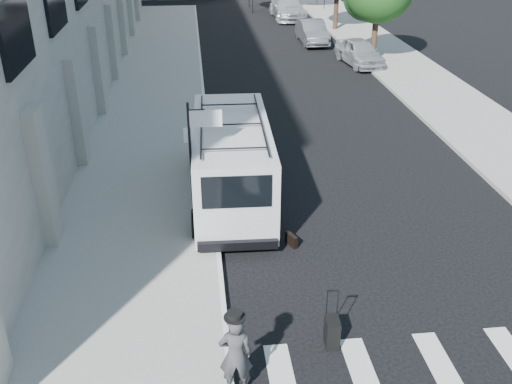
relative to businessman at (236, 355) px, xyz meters
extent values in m
plane|color=black|center=(1.90, 3.00, -0.86)|extent=(120.00, 120.00, 0.00)
cube|color=gray|center=(-2.35, 19.00, -0.78)|extent=(4.50, 48.00, 0.15)
cube|color=gray|center=(10.90, 23.00, -0.78)|extent=(4.00, 56.00, 0.15)
cylinder|color=black|center=(-0.70, 6.20, 1.04)|extent=(0.07, 0.07, 3.50)
cube|color=white|center=(-0.70, 6.22, 1.89)|extent=(0.30, 0.03, 0.42)
cube|color=white|center=(-0.25, 6.20, 2.34)|extent=(0.85, 0.06, 0.45)
cylinder|color=black|center=(9.50, 23.00, 0.54)|extent=(0.32, 0.32, 2.80)
cylinder|color=black|center=(9.50, 32.00, 0.54)|extent=(0.32, 0.32, 2.80)
imported|color=#373739|center=(0.00, 0.00, 0.00)|extent=(0.65, 0.45, 1.72)
cube|color=black|center=(1.87, 4.86, -0.69)|extent=(0.29, 0.45, 0.34)
cube|color=black|center=(2.07, 1.00, -0.54)|extent=(0.31, 0.46, 0.65)
cylinder|color=black|center=(1.97, 1.21, 0.07)|extent=(0.02, 0.02, 0.61)
cylinder|color=black|center=(2.20, 1.19, 0.07)|extent=(0.02, 0.02, 0.61)
cube|color=black|center=(2.08, 1.20, 0.37)|extent=(0.25, 0.05, 0.03)
cube|color=silver|center=(0.50, 7.50, 0.49)|extent=(2.37, 5.97, 2.30)
cube|color=silver|center=(0.60, 10.72, -0.04)|extent=(2.11, 1.05, 1.20)
cube|color=black|center=(0.41, 4.57, 1.00)|extent=(1.75, 0.14, 0.87)
cylinder|color=black|center=(-0.48, 9.61, -0.44)|extent=(0.33, 0.84, 0.83)
cylinder|color=black|center=(1.60, 9.54, -0.44)|extent=(0.33, 0.84, 0.83)
cylinder|color=black|center=(-0.60, 5.57, -0.44)|extent=(0.33, 0.84, 0.83)
cylinder|color=black|center=(1.47, 5.50, -0.44)|extent=(0.33, 0.84, 0.83)
imported|color=#A8AAB0|center=(8.70, 22.88, -0.15)|extent=(2.22, 4.34, 1.42)
imported|color=#54565B|center=(7.14, 28.41, -0.15)|extent=(1.52, 4.29, 1.41)
imported|color=#A6A8AE|center=(6.90, 36.86, -0.05)|extent=(2.33, 5.60, 1.62)
camera|label=1|loc=(-0.50, -7.89, 7.44)|focal=40.00mm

